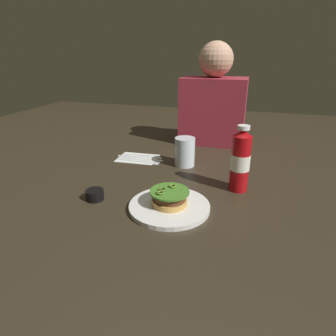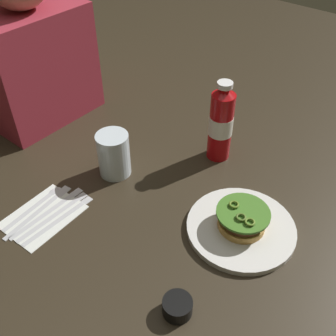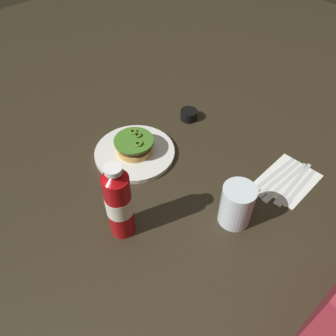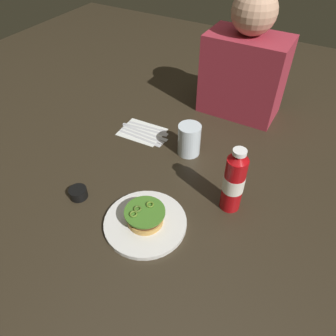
{
  "view_description": "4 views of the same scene",
  "coord_description": "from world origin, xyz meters",
  "px_view_note": "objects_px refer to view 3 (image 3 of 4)",
  "views": [
    {
      "loc": [
        0.26,
        -0.87,
        0.44
      ],
      "look_at": [
        -0.0,
        0.03,
        0.06
      ],
      "focal_mm": 30.51,
      "sensor_mm": 36.0,
      "label": 1
    },
    {
      "loc": [
        -0.5,
        -0.38,
        0.7
      ],
      "look_at": [
        0.04,
        0.07,
        0.08
      ],
      "focal_mm": 42.39,
      "sensor_mm": 36.0,
      "label": 2
    },
    {
      "loc": [
        0.48,
        0.48,
        0.73
      ],
      "look_at": [
        0.05,
        0.01,
        0.06
      ],
      "focal_mm": 35.81,
      "sensor_mm": 36.0,
      "label": 3
    },
    {
      "loc": [
        0.4,
        -0.61,
        0.77
      ],
      "look_at": [
        0.01,
        0.07,
        0.05
      ],
      "focal_mm": 34.18,
      "sensor_mm": 36.0,
      "label": 4
    }
  ],
  "objects_px": {
    "burger_sandwich": "(134,145)",
    "steak_knife": "(277,180)",
    "napkin": "(288,180)",
    "spoon_utensil": "(296,192)",
    "ketchup_bottle": "(119,203)",
    "butter_knife": "(283,184)",
    "fork_utensil": "(291,186)",
    "water_glass": "(237,205)",
    "dinner_plate": "(135,152)",
    "condiment_cup": "(189,115)",
    "table_knife": "(271,176)"
  },
  "relations": [
    {
      "from": "condiment_cup",
      "to": "butter_knife",
      "type": "xyz_separation_m",
      "value": [
        0.01,
        0.39,
        -0.01
      ]
    },
    {
      "from": "water_glass",
      "to": "ketchup_bottle",
      "type": "bearing_deg",
      "value": -36.56
    },
    {
      "from": "butter_knife",
      "to": "water_glass",
      "type": "bearing_deg",
      "value": -5.95
    },
    {
      "from": "condiment_cup",
      "to": "table_knife",
      "type": "distance_m",
      "value": 0.35
    },
    {
      "from": "burger_sandwich",
      "to": "steak_knife",
      "type": "relative_size",
      "value": 0.6
    },
    {
      "from": "water_glass",
      "to": "fork_utensil",
      "type": "xyz_separation_m",
      "value": [
        -0.2,
        0.04,
        -0.05
      ]
    },
    {
      "from": "dinner_plate",
      "to": "water_glass",
      "type": "relative_size",
      "value": 2.07
    },
    {
      "from": "ketchup_bottle",
      "to": "napkin",
      "type": "height_order",
      "value": "ketchup_bottle"
    },
    {
      "from": "napkin",
      "to": "butter_knife",
      "type": "relative_size",
      "value": 0.83
    },
    {
      "from": "dinner_plate",
      "to": "condiment_cup",
      "type": "relative_size",
      "value": 4.26
    },
    {
      "from": "napkin",
      "to": "fork_utensil",
      "type": "bearing_deg",
      "value": 49.5
    },
    {
      "from": "dinner_plate",
      "to": "fork_utensil",
      "type": "xyz_separation_m",
      "value": [
        -0.24,
        0.4,
        -0.0
      ]
    },
    {
      "from": "ketchup_bottle",
      "to": "butter_knife",
      "type": "bearing_deg",
      "value": 155.8
    },
    {
      "from": "condiment_cup",
      "to": "steak_knife",
      "type": "height_order",
      "value": "condiment_cup"
    },
    {
      "from": "steak_knife",
      "to": "dinner_plate",
      "type": "bearing_deg",
      "value": -57.27
    },
    {
      "from": "burger_sandwich",
      "to": "spoon_utensil",
      "type": "height_order",
      "value": "burger_sandwich"
    },
    {
      "from": "dinner_plate",
      "to": "fork_utensil",
      "type": "distance_m",
      "value": 0.47
    },
    {
      "from": "butter_knife",
      "to": "fork_utensil",
      "type": "distance_m",
      "value": 0.02
    },
    {
      "from": "ketchup_bottle",
      "to": "napkin",
      "type": "bearing_deg",
      "value": 157.06
    },
    {
      "from": "napkin",
      "to": "ketchup_bottle",
      "type": "bearing_deg",
      "value": -22.94
    },
    {
      "from": "steak_knife",
      "to": "butter_knife",
      "type": "bearing_deg",
      "value": 90.42
    },
    {
      "from": "water_glass",
      "to": "napkin",
      "type": "xyz_separation_m",
      "value": [
        -0.22,
        0.02,
        -0.06
      ]
    },
    {
      "from": "dinner_plate",
      "to": "burger_sandwich",
      "type": "xyz_separation_m",
      "value": [
        -0.0,
        0.0,
        0.03
      ]
    },
    {
      "from": "burger_sandwich",
      "to": "condiment_cup",
      "type": "height_order",
      "value": "burger_sandwich"
    },
    {
      "from": "condiment_cup",
      "to": "spoon_utensil",
      "type": "relative_size",
      "value": 0.33
    },
    {
      "from": "dinner_plate",
      "to": "spoon_utensil",
      "type": "height_order",
      "value": "dinner_plate"
    },
    {
      "from": "condiment_cup",
      "to": "steak_knife",
      "type": "distance_m",
      "value": 0.37
    },
    {
      "from": "burger_sandwich",
      "to": "napkin",
      "type": "distance_m",
      "value": 0.46
    },
    {
      "from": "butter_knife",
      "to": "fork_utensil",
      "type": "relative_size",
      "value": 1.03
    },
    {
      "from": "condiment_cup",
      "to": "spoon_utensil",
      "type": "bearing_deg",
      "value": 88.15
    },
    {
      "from": "table_knife",
      "to": "butter_knife",
      "type": "relative_size",
      "value": 0.94
    },
    {
      "from": "ketchup_bottle",
      "to": "condiment_cup",
      "type": "distance_m",
      "value": 0.49
    },
    {
      "from": "ketchup_bottle",
      "to": "water_glass",
      "type": "bearing_deg",
      "value": 143.44
    },
    {
      "from": "napkin",
      "to": "table_knife",
      "type": "relative_size",
      "value": 0.88
    },
    {
      "from": "butter_knife",
      "to": "fork_utensil",
      "type": "xyz_separation_m",
      "value": [
        -0.01,
        0.02,
        0.0
      ]
    },
    {
      "from": "burger_sandwich",
      "to": "fork_utensil",
      "type": "xyz_separation_m",
      "value": [
        -0.24,
        0.4,
        -0.03
      ]
    },
    {
      "from": "napkin",
      "to": "butter_knife",
      "type": "distance_m",
      "value": 0.03
    },
    {
      "from": "burger_sandwich",
      "to": "butter_knife",
      "type": "distance_m",
      "value": 0.45
    },
    {
      "from": "ketchup_bottle",
      "to": "steak_knife",
      "type": "distance_m",
      "value": 0.47
    },
    {
      "from": "napkin",
      "to": "fork_utensil",
      "type": "relative_size",
      "value": 0.85
    },
    {
      "from": "napkin",
      "to": "spoon_utensil",
      "type": "bearing_deg",
      "value": 57.75
    },
    {
      "from": "napkin",
      "to": "steak_knife",
      "type": "bearing_deg",
      "value": -37.04
    },
    {
      "from": "ketchup_bottle",
      "to": "table_knife",
      "type": "xyz_separation_m",
      "value": [
        -0.42,
        0.15,
        -0.1
      ]
    },
    {
      "from": "spoon_utensil",
      "to": "burger_sandwich",
      "type": "bearing_deg",
      "value": -61.16
    },
    {
      "from": "dinner_plate",
      "to": "condiment_cup",
      "type": "height_order",
      "value": "condiment_cup"
    },
    {
      "from": "burger_sandwich",
      "to": "butter_knife",
      "type": "bearing_deg",
      "value": 121.39
    },
    {
      "from": "ketchup_bottle",
      "to": "water_glass",
      "type": "xyz_separation_m",
      "value": [
        -0.23,
        0.17,
        -0.05
      ]
    },
    {
      "from": "burger_sandwich",
      "to": "fork_utensil",
      "type": "relative_size",
      "value": 0.59
    },
    {
      "from": "burger_sandwich",
      "to": "ketchup_bottle",
      "type": "xyz_separation_m",
      "value": [
        0.19,
        0.19,
        0.07
      ]
    },
    {
      "from": "butter_knife",
      "to": "dinner_plate",
      "type": "bearing_deg",
      "value": -58.64
    }
  ]
}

